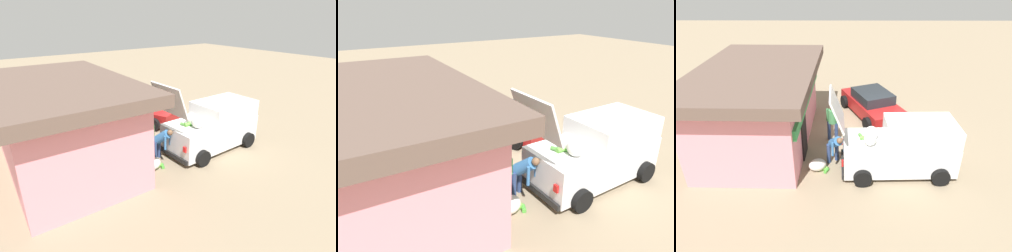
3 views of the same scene
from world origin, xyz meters
TOP-DOWN VIEW (x-y plane):
  - ground_plane at (0.00, 0.00)m, footprint 60.00×60.00m
  - storefront_bar at (-0.29, 5.29)m, footprint 7.33×4.66m
  - delivery_van at (-2.35, -0.14)m, footprint 2.20×4.37m
  - parked_sedan at (2.09, 0.56)m, footprint 4.28×3.18m
  - vendor_standing at (-0.35, 2.41)m, footprint 0.45×0.52m
  - customer_bending at (-2.07, 2.24)m, footprint 0.75×0.70m
  - unloaded_banana_pile at (-2.43, 2.86)m, footprint 0.81×0.82m
  - paint_bucket at (1.25, 2.34)m, footprint 0.28×0.28m

SIDE VIEW (x-z plane):
  - ground_plane at x=0.00m, z-range 0.00..0.00m
  - unloaded_banana_pile at x=-2.43m, z-range -0.02..0.41m
  - paint_bucket at x=1.25m, z-range 0.00..0.42m
  - parked_sedan at x=2.09m, z-range -0.03..1.21m
  - customer_bending at x=-2.07m, z-range 0.15..1.46m
  - delivery_van at x=-2.35m, z-range -0.57..2.45m
  - vendor_standing at x=-0.35m, z-range 0.13..1.77m
  - storefront_bar at x=-0.29m, z-range 0.06..3.22m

